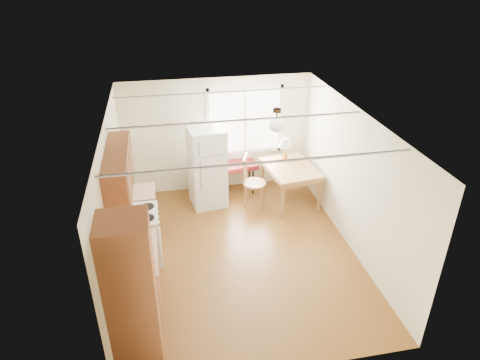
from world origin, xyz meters
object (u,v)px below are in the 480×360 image
object	(u,v)px
bench	(224,168)
chair	(250,177)
refrigerator	(207,167)
dining_table	(291,171)

from	to	relation	value
bench	chair	xyz separation A→B (m)	(0.43, -0.60, 0.04)
refrigerator	bench	world-z (taller)	refrigerator
refrigerator	dining_table	bearing A→B (deg)	-15.00
refrigerator	chair	size ratio (longest dim) A/B	1.54
refrigerator	chair	bearing A→B (deg)	-21.02
dining_table	chair	world-z (taller)	chair
refrigerator	chair	world-z (taller)	refrigerator
dining_table	chair	size ratio (longest dim) A/B	1.27
dining_table	chair	bearing A→B (deg)	171.31
refrigerator	dining_table	size ratio (longest dim) A/B	1.22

